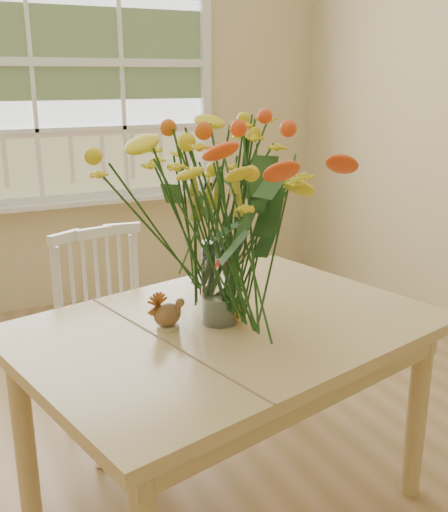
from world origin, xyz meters
name	(u,v)px	position (x,y,z in m)	size (l,w,h in m)	color
wall_back	(33,96)	(0.00, 2.25, 1.35)	(4.00, 0.02, 2.70)	beige
window	(31,65)	(0.00, 2.21, 1.53)	(2.42, 0.12, 1.74)	silver
dining_table	(227,348)	(0.20, -0.01, 0.61)	(1.49, 1.21, 0.70)	tan
windsor_chair	(109,324)	(-0.02, 0.65, 0.48)	(0.46, 0.44, 0.85)	white
flower_vase	(220,202)	(0.18, 0.01, 1.10)	(0.56, 0.56, 0.66)	white
pumpkin	(233,309)	(0.23, 0.00, 0.74)	(0.10, 0.10, 0.07)	orange
turkey_figurine	(167,315)	(0.01, 0.03, 0.74)	(0.10, 0.08, 0.11)	#CCB78C
dark_gourd	(209,292)	(0.23, 0.20, 0.73)	(0.12, 0.07, 0.06)	#38160F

